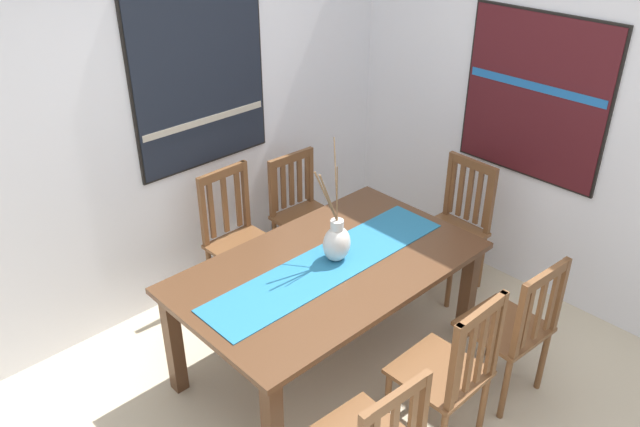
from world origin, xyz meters
TOP-DOWN VIEW (x-y plane):
  - ground_plane at (0.00, 0.00)m, footprint 6.40×6.40m
  - wall_back at (0.00, 1.86)m, footprint 6.40×0.12m
  - wall_side at (1.86, 0.00)m, footprint 0.12×6.40m
  - dining_table at (0.16, 0.57)m, footprint 1.77×1.04m
  - table_runner at (0.16, 0.57)m, footprint 1.63×0.36m
  - centerpiece_vase at (0.23, 0.58)m, footprint 0.27×0.23m
  - chair_0 at (0.73, -0.32)m, footprint 0.45×0.45m
  - chair_2 at (0.18, -0.29)m, footprint 0.42×0.42m
  - chair_3 at (1.40, 0.56)m, footprint 0.44×0.44m
  - chair_4 at (0.76, 1.45)m, footprint 0.44×0.44m
  - chair_5 at (0.18, 1.47)m, footprint 0.43×0.43m
  - painting_on_back_wall at (0.20, 1.79)m, footprint 0.99×0.05m
  - painting_on_side_wall at (1.79, 0.33)m, footprint 0.05×1.02m

SIDE VIEW (x-z plane):
  - ground_plane at x=0.00m, z-range -0.03..0.00m
  - chair_0 at x=0.73m, z-range 0.01..0.94m
  - chair_4 at x=0.76m, z-range 0.03..0.93m
  - chair_5 at x=0.18m, z-range 0.01..0.97m
  - chair_2 at x=0.18m, z-range 0.01..0.98m
  - chair_3 at x=1.40m, z-range 0.02..0.97m
  - dining_table at x=0.16m, z-range 0.27..0.99m
  - table_runner at x=0.16m, z-range 0.72..0.73m
  - centerpiece_vase at x=0.23m, z-range 0.50..1.19m
  - wall_back at x=0.00m, z-range 0.00..2.70m
  - wall_side at x=1.86m, z-range 0.00..2.70m
  - painting_on_side_wall at x=1.79m, z-range 0.85..1.94m
  - painting_on_back_wall at x=0.20m, z-range 0.94..2.14m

